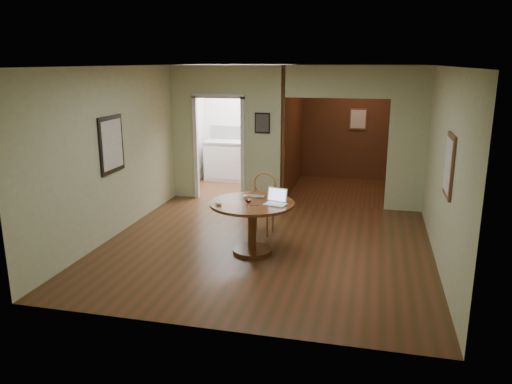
% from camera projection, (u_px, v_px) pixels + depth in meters
% --- Properties ---
extents(floor, '(5.00, 5.00, 0.00)m').
position_uv_depth(floor, '(265.00, 247.00, 7.67)').
color(floor, '#412B12').
rests_on(floor, ground).
extents(room_shell, '(5.20, 7.50, 5.00)m').
position_uv_depth(room_shell, '(275.00, 135.00, 10.36)').
color(room_shell, silver).
rests_on(room_shell, ground).
extents(dining_table, '(1.24, 1.24, 0.78)m').
position_uv_depth(dining_table, '(252.00, 215.00, 7.33)').
color(dining_table, brown).
rests_on(dining_table, ground).
extents(chair, '(0.47, 0.47, 1.00)m').
position_uv_depth(chair, '(263.00, 200.00, 8.21)').
color(chair, olive).
rests_on(chair, ground).
extents(open_laptop, '(0.35, 0.34, 0.22)m').
position_uv_depth(open_laptop, '(276.00, 200.00, 7.19)').
color(open_laptop, white).
rests_on(open_laptop, dining_table).
extents(closed_laptop, '(0.35, 0.24, 0.03)m').
position_uv_depth(closed_laptop, '(253.00, 197.00, 7.49)').
color(closed_laptop, '#BBBBC0').
rests_on(closed_laptop, dining_table).
extents(mouse, '(0.12, 0.08, 0.05)m').
position_uv_depth(mouse, '(219.00, 203.00, 7.13)').
color(mouse, white).
rests_on(mouse, dining_table).
extents(wine_glass, '(0.10, 0.10, 0.11)m').
position_uv_depth(wine_glass, '(248.00, 199.00, 7.25)').
color(wine_glass, white).
rests_on(wine_glass, dining_table).
extents(pen, '(0.12, 0.05, 0.01)m').
position_uv_depth(pen, '(254.00, 205.00, 7.10)').
color(pen, '#0C1656').
rests_on(pen, dining_table).
extents(kitchen_cabinet, '(2.06, 0.60, 0.94)m').
position_uv_depth(kitchen_cabinet, '(247.00, 161.00, 11.80)').
color(kitchen_cabinet, silver).
rests_on(kitchen_cabinet, ground).
extents(grocery_bag, '(0.32, 0.29, 0.28)m').
position_uv_depth(grocery_bag, '(275.00, 137.00, 11.50)').
color(grocery_bag, beige).
rests_on(grocery_bag, kitchen_cabinet).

